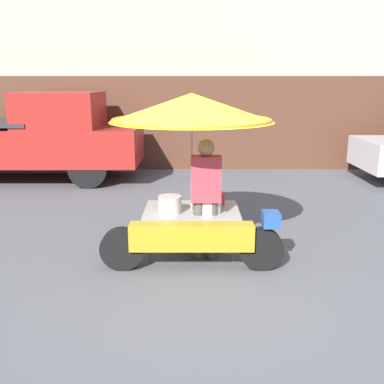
# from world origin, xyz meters

# --- Properties ---
(ground_plane) EXTENTS (36.00, 36.00, 0.00)m
(ground_plane) POSITION_xyz_m (0.00, 0.00, 0.00)
(ground_plane) COLOR #56565B
(shopfront_building) EXTENTS (28.00, 2.06, 4.37)m
(shopfront_building) POSITION_xyz_m (0.00, 7.69, 2.17)
(shopfront_building) COLOR #B2A893
(shopfront_building) RESTS_ON ground
(vendor_motorcycle_cart) EXTENTS (2.23, 2.09, 2.10)m
(vendor_motorcycle_cart) POSITION_xyz_m (-0.12, 0.87, 1.69)
(vendor_motorcycle_cart) COLOR black
(vendor_motorcycle_cart) RESTS_ON ground
(vendor_person) EXTENTS (0.38, 0.22, 1.56)m
(vendor_person) POSITION_xyz_m (0.05, 0.69, 0.87)
(vendor_person) COLOR #4C473D
(vendor_person) RESTS_ON ground
(pickup_truck) EXTENTS (5.24, 1.82, 2.03)m
(pickup_truck) POSITION_xyz_m (-3.82, 5.33, 0.99)
(pickup_truck) COLOR black
(pickup_truck) RESTS_ON ground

